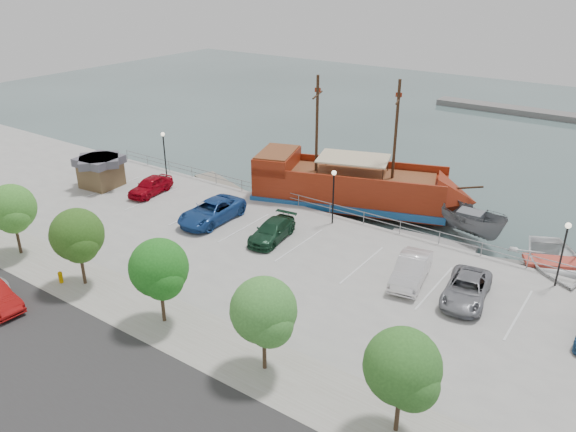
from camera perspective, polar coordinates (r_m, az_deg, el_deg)
The scene contains 25 objects.
ground at distance 38.75m, azimuth -0.49°, elevation -5.39°, with size 160.00×160.00×0.00m, color #344947.
street at distance 29.02m, azimuth -19.93°, elevation -16.18°, with size 100.00×8.00×0.04m, color #2F2C2C.
sidewalk at distance 31.86m, azimuth -11.17°, elevation -10.98°, with size 100.00×4.00×0.05m, color gray.
seawall_railing at distance 43.98m, azimuth 5.41°, elevation 0.48°, with size 50.00×0.06×1.00m.
pirate_ship at distance 47.24m, azimuth 7.88°, elevation 2.63°, with size 18.87×10.48×11.70m.
patrol_boat at distance 44.57m, azimuth 17.93°, elevation -0.77°, with size 2.36×6.28×2.43m, color slate.
speedboat at distance 41.47m, azimuth 25.49°, elevation -4.68°, with size 5.22×7.30×1.51m, color white.
dock_west at distance 53.00m, azimuth -6.84°, elevation 3.08°, with size 7.05×2.02×0.40m, color gray.
dock_mid at distance 43.11m, azimuth 14.39°, elevation -2.71°, with size 6.39×1.83×0.37m, color gray.
dock_east at distance 41.52m, azimuth 24.20°, elevation -5.26°, with size 7.16×2.05×0.41m, color slate.
shed at distance 52.51m, azimuth -18.50°, elevation 4.38°, with size 3.61×3.61×2.73m.
fire_hydrant at distance 37.71m, azimuth -22.11°, elevation -5.74°, with size 0.28×0.28×0.82m.
lamp_post_left at distance 52.86m, azimuth -12.49°, elevation 6.90°, with size 0.36×0.36×4.28m.
lamp_post_mid at distance 42.01m, azimuth 4.65°, elevation 2.91°, with size 0.36×0.36×4.28m.
lamp_post_right at distance 37.34m, azimuth 26.27°, elevation -2.49°, with size 0.36×0.36×4.28m.
tree_b at distance 41.32m, azimuth -26.25°, elevation 0.53°, with size 3.30×3.20×5.00m.
tree_c at distance 35.69m, azimuth -20.58°, elevation -2.02°, with size 3.30×3.20×5.00m.
tree_d at distance 30.64m, azimuth -12.88°, elevation -5.43°, with size 3.30×3.20×5.00m.
tree_e at distance 26.48m, azimuth -2.34°, elevation -9.87°, with size 3.30×3.20×5.00m.
tree_f at distance 23.71m, azimuth 11.77°, elevation -15.11°, with size 3.30×3.20×5.00m.
parked_car_a at distance 49.72m, azimuth -13.79°, elevation 3.02°, with size 1.81×4.48×1.53m, color #9C0311.
parked_car_c at distance 43.46m, azimuth -7.77°, elevation 0.48°, with size 2.73×5.91×1.64m, color navy.
parked_car_d at distance 40.23m, azimuth -1.63°, elevation -1.51°, with size 1.94×4.77×1.38m, color #163B25.
parked_car_f at distance 35.80m, azimuth 12.40°, elevation -5.35°, with size 1.73×4.95×1.63m, color white.
parked_car_g at distance 34.82m, azimuth 17.67°, elevation -7.10°, with size 2.36×5.12×1.42m, color gray.
Camera 1 is at (19.59, -27.43, 18.11)m, focal length 35.00 mm.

